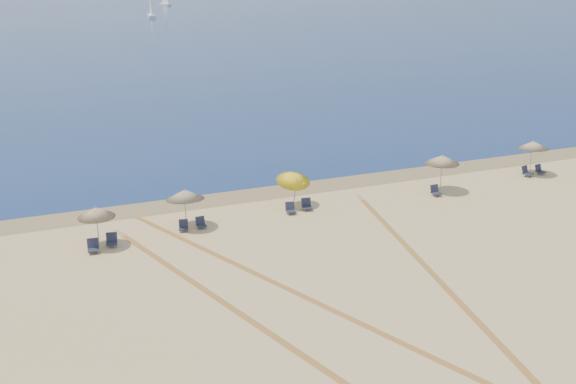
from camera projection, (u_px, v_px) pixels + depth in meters
name	position (u px, v px, depth m)	size (l,w,h in m)	color
ocean	(49.00, 1.00, 221.12)	(500.00, 500.00, 0.00)	#0C2151
wet_sand	(265.00, 192.00, 45.12)	(500.00, 500.00, 0.00)	olive
umbrella_1	(96.00, 212.00, 36.23)	(1.97, 1.97, 2.28)	gray
umbrella_2	(185.00, 194.00, 38.80)	(2.19, 2.23, 2.34)	gray
umbrella_3	(294.00, 177.00, 42.03)	(2.07, 2.14, 2.45)	gray
umbrella_4	(442.00, 159.00, 44.62)	(2.23, 2.23, 2.50)	gray
umbrella_5	(533.00, 145.00, 48.16)	(2.15, 2.18, 2.46)	gray
chair_2	(93.00, 247.00, 36.03)	(0.64, 0.73, 0.71)	black
chair_3	(112.00, 240.00, 36.80)	(0.71, 0.78, 0.70)	black
chair_4	(183.00, 226.00, 38.80)	(0.66, 0.72, 0.63)	black
chair_5	(201.00, 223.00, 39.22)	(0.53, 0.62, 0.63)	black
chair_6	(290.00, 209.00, 41.37)	(0.65, 0.73, 0.67)	black
chair_7	(307.00, 205.00, 41.97)	(0.69, 0.77, 0.70)	black
chair_8	(436.00, 191.00, 44.42)	(0.57, 0.67, 0.68)	black
chair_9	(526.00, 172.00, 48.23)	(0.77, 0.84, 0.72)	black
chair_10	(540.00, 170.00, 48.72)	(0.66, 0.74, 0.67)	black
sailboat_1	(151.00, 6.00, 164.47)	(2.07, 5.94, 8.66)	white
tire_tracks	(335.00, 304.00, 30.78)	(42.69, 41.22, 0.00)	tan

